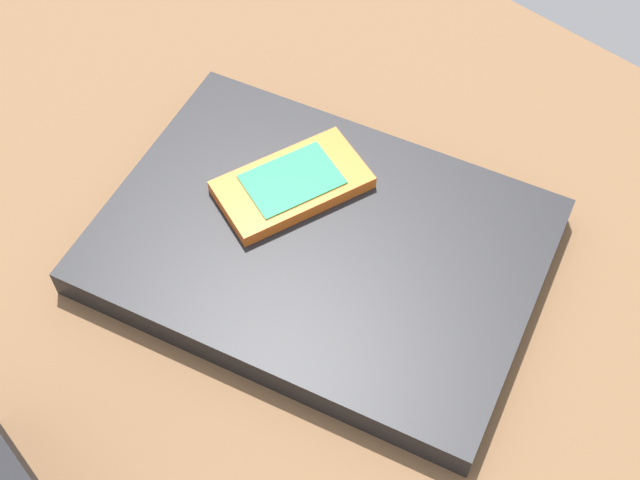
# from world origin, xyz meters

# --- Properties ---
(desk_surface) EXTENTS (1.20, 0.80, 0.03)m
(desk_surface) POSITION_xyz_m (0.00, 0.00, 0.01)
(desk_surface) COLOR brown
(desk_surface) RESTS_ON ground
(laptop_closed) EXTENTS (0.37, 0.31, 0.03)m
(laptop_closed) POSITION_xyz_m (0.00, -0.06, 0.04)
(laptop_closed) COLOR black
(laptop_closed) RESTS_ON desk_surface
(cell_phone_on_laptop) EXTENTS (0.09, 0.13, 0.01)m
(cell_phone_on_laptop) POSITION_xyz_m (0.05, -0.08, 0.06)
(cell_phone_on_laptop) COLOR orange
(cell_phone_on_laptop) RESTS_ON laptop_closed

